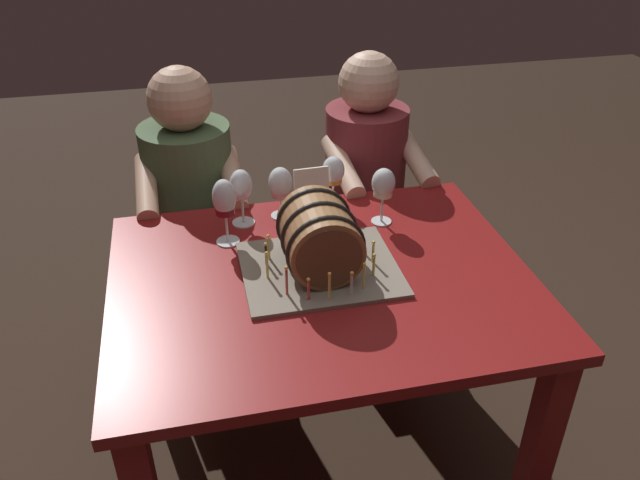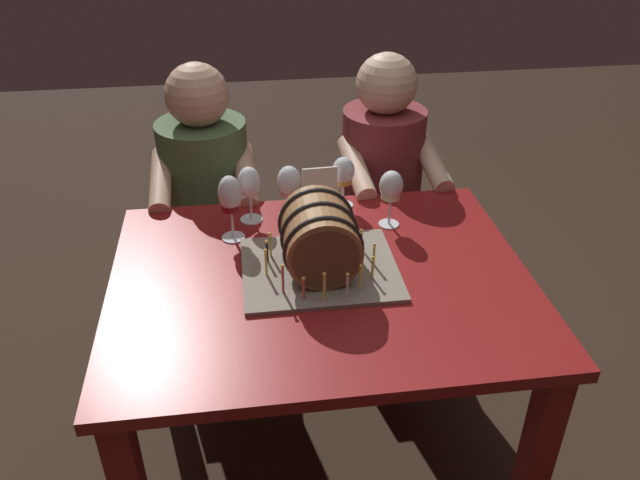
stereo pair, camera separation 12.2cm
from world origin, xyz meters
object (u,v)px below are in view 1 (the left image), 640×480
wine_glass_empty (241,187)px  menu_card (312,192)px  wine_glass_rose (280,185)px  wine_glass_amber (333,173)px  wine_glass_white (383,185)px  person_seated_right (364,214)px  barrel_cake (320,241)px  wine_glass_red (224,201)px  person_seated_left (196,232)px  dining_table (322,311)px

wine_glass_empty → menu_card: (0.22, 0.01, -0.05)m
menu_card → wine_glass_rose: bearing=170.8°
wine_glass_amber → wine_glass_white: wine_glass_white is taller
wine_glass_amber → wine_glass_white: size_ratio=0.94×
wine_glass_empty → person_seated_right: size_ratio=0.16×
barrel_cake → menu_card: 0.31m
wine_glass_red → person_seated_left: (-0.09, 0.46, -0.37)m
wine_glass_red → menu_card: 0.30m
wine_glass_rose → person_seated_left: bearing=128.2°
person_seated_left → person_seated_right: bearing=-0.0°
dining_table → menu_card: (0.04, 0.34, 0.20)m
wine_glass_empty → menu_card: 0.22m
barrel_cake → person_seated_right: 0.81m
wine_glass_amber → wine_glass_red: bearing=-156.8°
wine_glass_amber → menu_card: wine_glass_amber is taller
barrel_cake → wine_glass_amber: size_ratio=2.49×
person_seated_right → wine_glass_rose: bearing=-137.4°
barrel_cake → wine_glass_red: barrel_cake is taller
wine_glass_red → wine_glass_empty: bearing=59.9°
wine_glass_amber → menu_card: (-0.08, -0.05, -0.04)m
menu_card → person_seated_right: 0.55m
wine_glass_amber → wine_glass_empty: bearing=-170.1°
wine_glass_white → menu_card: (-0.20, 0.09, -0.05)m
wine_glass_rose → wine_glass_amber: size_ratio=0.98×
dining_table → barrel_cake: barrel_cake is taller
barrel_cake → wine_glass_red: (-0.23, 0.20, 0.04)m
wine_glass_rose → wine_glass_amber: (0.18, 0.04, 0.01)m
wine_glass_white → dining_table: bearing=-134.9°
wine_glass_red → wine_glass_empty: wine_glass_red is taller
wine_glass_empty → barrel_cake: bearing=-60.2°
wine_glass_white → wine_glass_red: bearing=-178.4°
wine_glass_rose → wine_glass_white: size_ratio=0.92×
menu_card → wine_glass_empty: bearing=179.0°
wine_glass_amber → wine_glass_empty: wine_glass_empty is taller
wine_glass_amber → menu_card: bearing=-149.9°
wine_glass_amber → wine_glass_white: bearing=-48.8°
wine_glass_empty → dining_table: bearing=-62.3°
wine_glass_empty → person_seated_left: bearing=112.5°
wine_glass_white → wine_glass_empty: (-0.42, 0.09, -0.00)m
person_seated_left → person_seated_right: size_ratio=0.99×
menu_card → person_seated_right: bearing=49.3°
wine_glass_rose → person_seated_left: size_ratio=0.15×
dining_table → wine_glass_white: wine_glass_white is taller
dining_table → menu_card: bearing=82.6°
dining_table → wine_glass_empty: bearing=117.7°
barrel_cake → person_seated_right: person_seated_right is taller
wine_glass_empty → wine_glass_amber: bearing=9.9°
wine_glass_amber → person_seated_left: (-0.45, 0.31, -0.34)m
dining_table → menu_card: menu_card is taller
barrel_cake → wine_glass_amber: barrel_cake is taller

